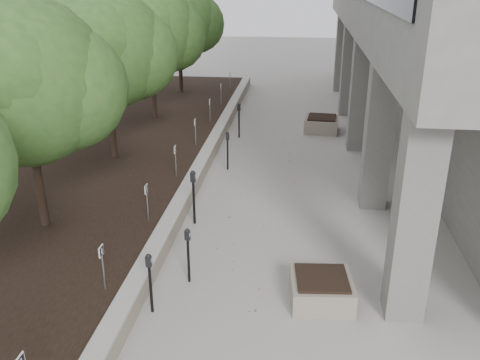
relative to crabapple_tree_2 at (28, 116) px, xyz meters
The scene contains 22 objects.
ground 6.46m from the crabapple_tree_2, 32.01° to the right, with size 90.00×90.00×0.00m, color #A49F97.
retaining_wall 7.29m from the crabapple_tree_2, 63.63° to the left, with size 0.39×26.00×0.50m, color gray, non-canonical shape.
planting_bed 6.71m from the crabapple_tree_2, 96.65° to the left, with size 7.00×26.00×0.40m, color black.
crabapple_tree_2 is the anchor object (origin of this frame).
crabapple_tree_3 5.00m from the crabapple_tree_2, 90.00° to the left, with size 4.60×4.00×5.44m, color #2D5420, non-canonical shape.
crabapple_tree_4 10.00m from the crabapple_tree_2, 90.00° to the left, with size 4.60×4.00×5.44m, color #2D5420, non-canonical shape.
crabapple_tree_5 15.00m from the crabapple_tree_2, 90.00° to the left, with size 4.60×4.00×5.44m, color #2D5420, non-canonical shape.
parking_sign_2 4.16m from the crabapple_tree_2, 45.58° to the right, with size 0.04×0.22×0.96m, color black, non-canonical shape.
parking_sign_3 3.36m from the crabapple_tree_2, 11.53° to the left, with size 0.04×0.22×0.96m, color black, non-canonical shape.
parking_sign_4 4.82m from the crabapple_tree_2, 55.01° to the left, with size 0.04×0.22×0.96m, color black, non-canonical shape.
parking_sign_5 7.30m from the crabapple_tree_2, 69.35° to the left, with size 0.04×0.22×0.96m, color black, non-canonical shape.
parking_sign_6 10.06m from the crabapple_tree_2, 75.54° to the left, with size 0.04×0.22×0.96m, color black, non-canonical shape.
parking_sign_7 12.93m from the crabapple_tree_2, 78.91° to the left, with size 0.04×0.22×0.96m, color black, non-canonical shape.
parking_sign_8 15.85m from the crabapple_tree_2, 81.02° to the left, with size 0.04×0.22×0.96m, color black, non-canonical shape.
parking_meter_1 4.83m from the crabapple_tree_2, 20.43° to the right, with size 0.13×0.09×1.27m, color black, non-canonical shape.
parking_meter_2 4.92m from the crabapple_tree_2, 37.17° to the right, with size 0.13×0.09×1.29m, color black, non-canonical shape.
parking_meter_3 4.37m from the crabapple_tree_2, 19.86° to the left, with size 0.15×0.11×1.49m, color black, non-canonical shape.
parking_meter_4 6.93m from the crabapple_tree_2, 54.44° to the left, with size 0.13×0.09×1.30m, color black, non-canonical shape.
parking_meter_5 9.86m from the crabapple_tree_2, 67.08° to the left, with size 0.14×0.10×1.39m, color black, non-canonical shape.
planter_front 7.46m from the crabapple_tree_2, 15.32° to the right, with size 1.21×1.21×0.56m, color gray, non-canonical shape.
planter_back 12.59m from the crabapple_tree_2, 55.28° to the left, with size 1.33×1.33×0.62m, color gray, non-canonical shape.
berry_scatter 5.98m from the crabapple_tree_2, 23.05° to the left, with size 3.30×14.10×0.02m, color maroon, non-canonical shape.
Camera 1 is at (1.26, -7.64, 6.18)m, focal length 38.59 mm.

